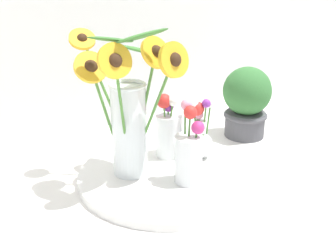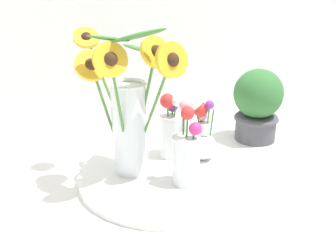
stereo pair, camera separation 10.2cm
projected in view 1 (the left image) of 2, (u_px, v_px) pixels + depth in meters
The scene contains 7 objects.
ground_plane at pixel (187, 184), 1.05m from camera, with size 6.00×6.00×0.00m, color silver.
serving_tray at pixel (168, 175), 1.08m from camera, with size 0.49×0.49×0.02m.
mason_jar_sunflowers at pixel (130, 110), 0.99m from camera, with size 0.24×0.26×0.40m.
vase_small_center at pixel (189, 154), 0.99m from camera, with size 0.07×0.07×0.22m.
vase_bulb_right at pixel (199, 133), 1.13m from camera, with size 0.08×0.08×0.19m.
vase_small_back at pixel (168, 130), 1.13m from camera, with size 0.08×0.08×0.19m.
potted_plant at pixel (246, 101), 1.31m from camera, with size 0.16×0.16×0.24m.
Camera 1 is at (-0.62, -0.68, 0.53)m, focal length 42.00 mm.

